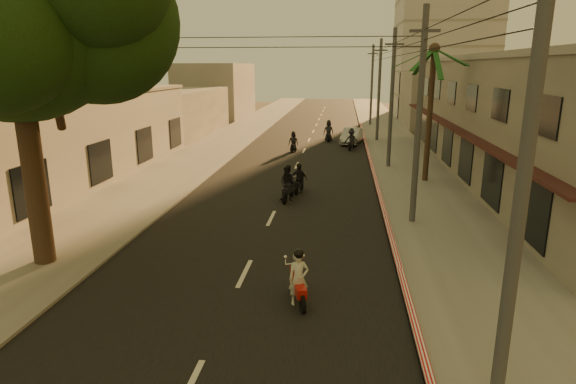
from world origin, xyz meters
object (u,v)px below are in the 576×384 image
object	(u,v)px
palm_tree	(434,57)
scooter_red	(298,280)
broadleaf_tree	(25,4)
scooter_mid_a	(288,184)
scooter_far_b	(351,140)
scooter_far_c	(329,132)
parked_car	(352,136)
scooter_mid_b	(299,179)
scooter_far_a	(293,143)

from	to	relation	value
palm_tree	scooter_red	bearing A→B (deg)	-110.84
broadleaf_tree	scooter_mid_a	bearing A→B (deg)	51.60
scooter_far_b	scooter_far_c	distance (m)	4.89
palm_tree	scooter_far_c	distance (m)	17.65
palm_tree	parked_car	bearing A→B (deg)	106.22
parked_car	scooter_mid_b	bearing A→B (deg)	-90.17
scooter_mid_b	scooter_far_a	distance (m)	12.93
scooter_far_a	scooter_far_c	distance (m)	6.36
scooter_far_b	scooter_far_c	world-z (taller)	scooter_far_c
broadleaf_tree	scooter_far_c	world-z (taller)	broadleaf_tree
palm_tree	scooter_red	distance (m)	18.14
scooter_red	parked_car	distance (m)	30.06
palm_tree	scooter_far_b	bearing A→B (deg)	111.18
broadleaf_tree	scooter_far_c	distance (m)	31.27
palm_tree	scooter_far_a	size ratio (longest dim) A/B	4.83
broadleaf_tree	scooter_far_a	bearing A→B (deg)	76.04
scooter_red	scooter_far_c	distance (m)	31.16
scooter_mid_b	scooter_red	bearing A→B (deg)	-75.60
scooter_far_a	broadleaf_tree	bearing A→B (deg)	-101.28
scooter_mid_b	parked_car	size ratio (longest dim) A/B	0.39
scooter_red	scooter_far_c	size ratio (longest dim) A/B	0.85
broadleaf_tree	palm_tree	xyz separation A→B (m)	(14.61, 13.86, -1.33)
scooter_mid_a	scooter_mid_b	world-z (taller)	scooter_mid_a
broadleaf_tree	scooter_far_c	bearing A→B (deg)	73.89
palm_tree	scooter_mid_a	bearing A→B (deg)	-146.65
scooter_mid_a	scooter_far_c	distance (m)	20.33
scooter_far_b	broadleaf_tree	bearing A→B (deg)	-100.97
scooter_mid_a	broadleaf_tree	bearing A→B (deg)	-120.05
broadleaf_tree	scooter_mid_b	xyz separation A→B (m)	(7.43, 10.52, -7.73)
scooter_mid_b	scooter_far_c	size ratio (longest dim) A/B	0.84
scooter_mid_b	scooter_far_b	xyz separation A→B (m)	(2.99, 14.16, 0.08)
scooter_far_b	scooter_red	bearing A→B (deg)	-82.04
scooter_red	scooter_mid_a	size ratio (longest dim) A/B	0.87
palm_tree	scooter_mid_b	distance (m)	10.18
scooter_far_a	parked_car	xyz separation A→B (m)	(4.69, 4.63, -0.06)
broadleaf_tree	scooter_far_a	world-z (taller)	broadleaf_tree
scooter_red	scooter_far_c	bearing A→B (deg)	72.58
scooter_red	scooter_far_c	world-z (taller)	scooter_far_c
scooter_far_a	scooter_far_b	world-z (taller)	scooter_far_b
scooter_mid_a	scooter_far_b	xyz separation A→B (m)	(3.39, 15.82, -0.04)
broadleaf_tree	palm_tree	distance (m)	20.18
scooter_red	scooter_mid_b	distance (m)	12.59
scooter_mid_b	scooter_far_b	distance (m)	14.47
scooter_far_b	scooter_far_c	xyz separation A→B (m)	(-2.00, 4.46, 0.05)
scooter_far_a	scooter_far_c	size ratio (longest dim) A/B	0.85
broadleaf_tree	parked_car	distance (m)	30.89
palm_tree	parked_car	distance (m)	16.07
scooter_mid_b	scooter_far_c	distance (m)	18.65
scooter_far_a	scooter_mid_b	bearing A→B (deg)	-80.09
scooter_far_a	scooter_far_b	xyz separation A→B (m)	(4.61, 1.33, 0.08)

